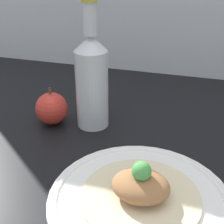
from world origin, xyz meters
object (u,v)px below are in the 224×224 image
(plated_food, at_px, (141,188))
(plate, at_px, (140,200))
(cider_bottle, at_px, (92,79))
(apple, at_px, (52,108))

(plated_food, bearing_deg, plate, 90.00)
(plated_food, bearing_deg, cider_bottle, 125.52)
(apple, bearing_deg, plate, -38.77)
(cider_bottle, height_order, apple, cider_bottle)
(plated_food, height_order, apple, apple)
(plate, bearing_deg, cider_bottle, 125.52)
(plated_food, xyz_separation_m, cider_bottle, (-0.16, 0.23, 0.08))
(plate, relative_size, plated_food, 1.54)
(apple, bearing_deg, cider_bottle, 12.99)
(plate, distance_m, cider_bottle, 0.30)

